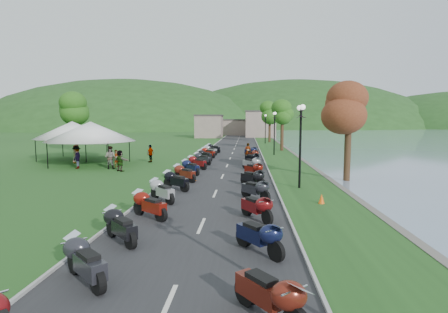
{
  "coord_description": "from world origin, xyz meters",
  "views": [
    {
      "loc": [
        1.76,
        -3.31,
        4.18
      ],
      "look_at": [
        -0.0,
        23.81,
        1.3
      ],
      "focal_mm": 28.0,
      "sensor_mm": 36.0,
      "label": 1
    }
  ],
  "objects": [
    {
      "name": "far_building",
      "position": [
        -2.0,
        85.0,
        2.5
      ],
      "size": [
        18.0,
        16.0,
        5.0
      ],
      "primitive_type": "cube",
      "color": "gray",
      "rests_on": "ground"
    },
    {
      "name": "pedestrian_a",
      "position": [
        -9.69,
        26.59,
        0.0
      ],
      "size": [
        0.58,
        0.67,
        1.53
      ],
      "primitive_type": "imported",
      "rotation": [
        0.0,
        0.0,
        1.19
      ],
      "color": "slate",
      "rests_on": "ground"
    },
    {
      "name": "pedestrian_b",
      "position": [
        -9.84,
        25.5,
        0.0
      ],
      "size": [
        0.95,
        0.53,
        1.95
      ],
      "primitive_type": "imported",
      "rotation": [
        0.0,
        0.0,
        3.13
      ],
      "color": "slate",
      "rests_on": "ground"
    },
    {
      "name": "vendor_tent_main",
      "position": [
        -12.57,
        27.96,
        2.0
      ],
      "size": [
        5.34,
        5.34,
        4.0
      ],
      "primitive_type": null,
      "color": "white",
      "rests_on": "ground"
    },
    {
      "name": "pedestrian_c",
      "position": [
        -12.73,
        25.41,
        0.0
      ],
      "size": [
        0.7,
        1.33,
        1.96
      ],
      "primitive_type": "imported",
      "rotation": [
        0.0,
        0.0,
        4.86
      ],
      "color": "slate",
      "rests_on": "ground"
    },
    {
      "name": "tree_lakeside",
      "position": [
        8.65,
        20.92,
        3.99
      ],
      "size": [
        2.87,
        2.87,
        7.98
      ],
      "primitive_type": null,
      "color": "#31701D",
      "rests_on": "ground"
    },
    {
      "name": "moto_row_right",
      "position": [
        2.24,
        20.12,
        0.55
      ],
      "size": [
        2.6,
        35.39,
        1.1
      ],
      "primitive_type": null,
      "color": "#331411",
      "rests_on": "ground"
    },
    {
      "name": "hills_backdrop",
      "position": [
        0.0,
        200.0,
        0.0
      ],
      "size": [
        360.0,
        120.0,
        76.0
      ],
      "primitive_type": null,
      "color": "#285621",
      "rests_on": "ground"
    },
    {
      "name": "moto_row_left",
      "position": [
        -2.41,
        18.29,
        0.55
      ],
      "size": [
        2.6,
        46.76,
        1.1
      ],
      "primitive_type": null,
      "color": "#331411",
      "rests_on": "ground"
    },
    {
      "name": "vendor_tent_side",
      "position": [
        -16.51,
        32.31,
        2.0
      ],
      "size": [
        5.11,
        5.11,
        4.0
      ],
      "primitive_type": null,
      "color": "white",
      "rests_on": "ground"
    },
    {
      "name": "road",
      "position": [
        0.0,
        40.0,
        0.01
      ],
      "size": [
        7.0,
        120.0,
        0.02
      ],
      "primitive_type": "cube",
      "color": "#2A2A2D",
      "rests_on": "ground"
    }
  ]
}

